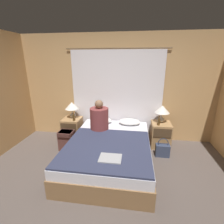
{
  "coord_description": "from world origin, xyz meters",
  "views": [
    {
      "loc": [
        0.43,
        -1.89,
        1.92
      ],
      "look_at": [
        0.0,
        1.13,
        0.93
      ],
      "focal_mm": 26.0,
      "sensor_mm": 36.0,
      "label": 1
    }
  ],
  "objects_px": {
    "laptop_on_bed": "(110,158)",
    "lamp_left": "(72,107)",
    "nightstand_right": "(160,135)",
    "handbag_on_floor": "(162,150)",
    "pillow_left": "(101,120)",
    "nightstand_left": "(72,129)",
    "backpack_on_floor": "(67,139)",
    "lamp_right": "(162,110)",
    "pillow_right": "(129,122)",
    "person_left_in_bed": "(99,118)",
    "beer_bottle_on_left_stand": "(74,117)",
    "bed": "(110,151)",
    "beer_bottle_on_right_stand": "(159,122)"
  },
  "relations": [
    {
      "from": "pillow_left",
      "to": "beer_bottle_on_right_stand",
      "type": "bearing_deg",
      "value": -7.22
    },
    {
      "from": "beer_bottle_on_right_stand",
      "to": "backpack_on_floor",
      "type": "relative_size",
      "value": 0.47
    },
    {
      "from": "lamp_left",
      "to": "pillow_right",
      "type": "relative_size",
      "value": 0.78
    },
    {
      "from": "person_left_in_bed",
      "to": "backpack_on_floor",
      "type": "bearing_deg",
      "value": -171.58
    },
    {
      "from": "nightstand_left",
      "to": "person_left_in_bed",
      "type": "bearing_deg",
      "value": -24.46
    },
    {
      "from": "nightstand_left",
      "to": "lamp_right",
      "type": "relative_size",
      "value": 1.44
    },
    {
      "from": "pillow_right",
      "to": "person_left_in_bed",
      "type": "xyz_separation_m",
      "value": [
        -0.62,
        -0.39,
        0.2
      ]
    },
    {
      "from": "beer_bottle_on_left_stand",
      "to": "laptop_on_bed",
      "type": "bearing_deg",
      "value": -51.14
    },
    {
      "from": "handbag_on_floor",
      "to": "backpack_on_floor",
      "type": "bearing_deg",
      "value": -179.42
    },
    {
      "from": "pillow_left",
      "to": "beer_bottle_on_left_stand",
      "type": "distance_m",
      "value": 0.65
    },
    {
      "from": "bed",
      "to": "pillow_left",
      "type": "relative_size",
      "value": 4.15
    },
    {
      "from": "bed",
      "to": "beer_bottle_on_right_stand",
      "type": "xyz_separation_m",
      "value": [
        0.97,
        0.66,
        0.41
      ]
    },
    {
      "from": "pillow_left",
      "to": "beer_bottle_on_right_stand",
      "type": "relative_size",
      "value": 2.42
    },
    {
      "from": "pillow_left",
      "to": "backpack_on_floor",
      "type": "bearing_deg",
      "value": -143.68
    },
    {
      "from": "pillow_left",
      "to": "pillow_right",
      "type": "height_order",
      "value": "same"
    },
    {
      "from": "lamp_right",
      "to": "pillow_right",
      "type": "distance_m",
      "value": 0.78
    },
    {
      "from": "nightstand_right",
      "to": "beer_bottle_on_left_stand",
      "type": "xyz_separation_m",
      "value": [
        -2.0,
        -0.12,
        0.36
      ]
    },
    {
      "from": "pillow_right",
      "to": "beer_bottle_on_left_stand",
      "type": "distance_m",
      "value": 1.3
    },
    {
      "from": "nightstand_right",
      "to": "person_left_in_bed",
      "type": "distance_m",
      "value": 1.46
    },
    {
      "from": "bed",
      "to": "beer_bottle_on_left_stand",
      "type": "relative_size",
      "value": 10.14
    },
    {
      "from": "nightstand_right",
      "to": "pillow_right",
      "type": "height_order",
      "value": "pillow_right"
    },
    {
      "from": "lamp_left",
      "to": "pillow_left",
      "type": "height_order",
      "value": "lamp_left"
    },
    {
      "from": "beer_bottle_on_left_stand",
      "to": "lamp_right",
      "type": "bearing_deg",
      "value": 5.51
    },
    {
      "from": "person_left_in_bed",
      "to": "beer_bottle_on_right_stand",
      "type": "height_order",
      "value": "person_left_in_bed"
    },
    {
      "from": "nightstand_left",
      "to": "lamp_left",
      "type": "distance_m",
      "value": 0.56
    },
    {
      "from": "laptop_on_bed",
      "to": "beer_bottle_on_left_stand",
      "type": "bearing_deg",
      "value": 128.86
    },
    {
      "from": "nightstand_right",
      "to": "handbag_on_floor",
      "type": "xyz_separation_m",
      "value": [
        -0.01,
        -0.43,
        -0.14
      ]
    },
    {
      "from": "lamp_right",
      "to": "laptop_on_bed",
      "type": "relative_size",
      "value": 1.17
    },
    {
      "from": "nightstand_left",
      "to": "lamp_left",
      "type": "bearing_deg",
      "value": 90.0
    },
    {
      "from": "lamp_right",
      "to": "person_left_in_bed",
      "type": "xyz_separation_m",
      "value": [
        -1.35,
        -0.42,
        -0.1
      ]
    },
    {
      "from": "laptop_on_bed",
      "to": "backpack_on_floor",
      "type": "distance_m",
      "value": 1.52
    },
    {
      "from": "bed",
      "to": "pillow_left",
      "type": "xyz_separation_m",
      "value": [
        -0.33,
        0.83,
        0.3
      ]
    },
    {
      "from": "bed",
      "to": "pillow_left",
      "type": "height_order",
      "value": "pillow_left"
    },
    {
      "from": "nightstand_right",
      "to": "lamp_left",
      "type": "distance_m",
      "value": 2.18
    },
    {
      "from": "laptop_on_bed",
      "to": "lamp_left",
      "type": "bearing_deg",
      "value": 127.71
    },
    {
      "from": "nightstand_left",
      "to": "backpack_on_floor",
      "type": "bearing_deg",
      "value": -84.82
    },
    {
      "from": "pillow_right",
      "to": "beer_bottle_on_left_stand",
      "type": "bearing_deg",
      "value": -172.65
    },
    {
      "from": "lamp_right",
      "to": "beer_bottle_on_left_stand",
      "type": "relative_size",
      "value": 1.91
    },
    {
      "from": "bed",
      "to": "backpack_on_floor",
      "type": "distance_m",
      "value": 1.07
    },
    {
      "from": "pillow_right",
      "to": "backpack_on_floor",
      "type": "height_order",
      "value": "pillow_right"
    },
    {
      "from": "nightstand_left",
      "to": "backpack_on_floor",
      "type": "height_order",
      "value": "nightstand_left"
    },
    {
      "from": "bed",
      "to": "pillow_right",
      "type": "relative_size",
      "value": 4.15
    },
    {
      "from": "nightstand_left",
      "to": "handbag_on_floor",
      "type": "bearing_deg",
      "value": -11.66
    },
    {
      "from": "pillow_left",
      "to": "laptop_on_bed",
      "type": "xyz_separation_m",
      "value": [
        0.45,
        -1.48,
        -0.02
      ]
    },
    {
      "from": "person_left_in_bed",
      "to": "lamp_right",
      "type": "bearing_deg",
      "value": 17.38
    },
    {
      "from": "nightstand_left",
      "to": "lamp_right",
      "type": "distance_m",
      "value": 2.18
    },
    {
      "from": "lamp_left",
      "to": "person_left_in_bed",
      "type": "height_order",
      "value": "person_left_in_bed"
    },
    {
      "from": "bed",
      "to": "laptop_on_bed",
      "type": "bearing_deg",
      "value": -80.15
    },
    {
      "from": "nightstand_left",
      "to": "laptop_on_bed",
      "type": "xyz_separation_m",
      "value": [
        1.17,
        -1.44,
        0.24
      ]
    },
    {
      "from": "nightstand_left",
      "to": "person_left_in_bed",
      "type": "height_order",
      "value": "person_left_in_bed"
    }
  ]
}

